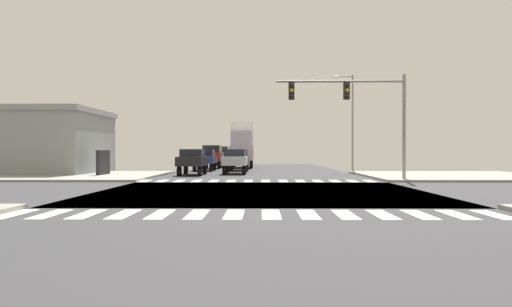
{
  "coord_description": "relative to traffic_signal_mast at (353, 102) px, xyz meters",
  "views": [
    {
      "loc": [
        -0.03,
        -20.06,
        1.7
      ],
      "look_at": [
        -0.34,
        10.5,
        1.58
      ],
      "focal_mm": 33.15,
      "sensor_mm": 36.0,
      "label": 1
    }
  ],
  "objects": [
    {
      "name": "sidewalk_corner_ne",
      "position": [
        7.7,
        4.69,
        -4.52
      ],
      "size": [
        12.0,
        12.0,
        0.14
      ],
      "color": "gray",
      "rests_on": "ground"
    },
    {
      "name": "sedan_leading_2",
      "position": [
        -10.3,
        14.46,
        -3.48
      ],
      "size": [
        1.8,
        4.3,
        1.88
      ],
      "rotation": [
        0.0,
        0.0,
        3.14
      ],
      "color": "black",
      "rests_on": "ground"
    },
    {
      "name": "sedan_middle_4",
      "position": [
        -7.3,
        8.76,
        -3.48
      ],
      "size": [
        1.8,
        4.3,
        1.88
      ],
      "rotation": [
        0.0,
        0.0,
        3.14
      ],
      "color": "black",
      "rests_on": "ground"
    },
    {
      "name": "sedan_queued_1",
      "position": [
        -7.3,
        14.72,
        -3.48
      ],
      "size": [
        1.8,
        4.3,
        1.88
      ],
      "rotation": [
        0.0,
        0.0,
        3.14
      ],
      "color": "black",
      "rests_on": "ground"
    },
    {
      "name": "ground",
      "position": [
        -5.3,
        -7.31,
        -4.62
      ],
      "size": [
        90.0,
        90.0,
        0.05
      ],
      "color": "#343438"
    },
    {
      "name": "crosswalk_near",
      "position": [
        -5.55,
        -14.61,
        -4.59
      ],
      "size": [
        13.5,
        2.0,
        0.01
      ],
      "color": "white",
      "rests_on": "ground"
    },
    {
      "name": "pickup_farside_1",
      "position": [
        -10.3,
        31.64,
        -3.3
      ],
      "size": [
        2.0,
        5.1,
        2.35
      ],
      "rotation": [
        0.0,
        0.0,
        3.14
      ],
      "color": "black",
      "rests_on": "ground"
    },
    {
      "name": "suv_nearside_1",
      "position": [
        -10.3,
        21.02,
        -3.2
      ],
      "size": [
        1.96,
        4.6,
        2.34
      ],
      "rotation": [
        0.0,
        0.0,
        3.14
      ],
      "color": "black",
      "rests_on": "ground"
    },
    {
      "name": "sidewalk_corner_nw",
      "position": [
        -18.3,
        4.69,
        -4.52
      ],
      "size": [
        12.0,
        12.0,
        0.14
      ],
      "color": "gray",
      "rests_on": "ground"
    },
    {
      "name": "bank_building",
      "position": [
        -23.93,
        8.05,
        -2.15
      ],
      "size": [
        14.43,
        8.86,
        4.87
      ],
      "color": "gray",
      "rests_on": "ground"
    },
    {
      "name": "crosswalk_far",
      "position": [
        -5.55,
        -0.01,
        -4.59
      ],
      "size": [
        13.5,
        2.0,
        0.01
      ],
      "color": "white",
      "rests_on": "ground"
    },
    {
      "name": "street_lamp",
      "position": [
        2.29,
        13.12,
        0.32
      ],
      "size": [
        1.78,
        0.32,
        8.25
      ],
      "color": "gray",
      "rests_on": "ground"
    },
    {
      "name": "traffic_signal_mast",
      "position": [
        0.0,
        0.0,
        0.0
      ],
      "size": [
        7.51,
        0.55,
        6.17
      ],
      "color": "gray",
      "rests_on": "ground"
    },
    {
      "name": "sedan_trailing_3",
      "position": [
        -10.3,
        6.89,
        -3.48
      ],
      "size": [
        1.8,
        4.3,
        1.88
      ],
      "rotation": [
        0.0,
        0.0,
        3.14
      ],
      "color": "black",
      "rests_on": "ground"
    },
    {
      "name": "box_truck_outer_1",
      "position": [
        -7.3,
        22.87,
        -2.03
      ],
      "size": [
        2.4,
        7.2,
        4.85
      ],
      "rotation": [
        0.0,
        0.0,
        3.14
      ],
      "color": "black",
      "rests_on": "ground"
    }
  ]
}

